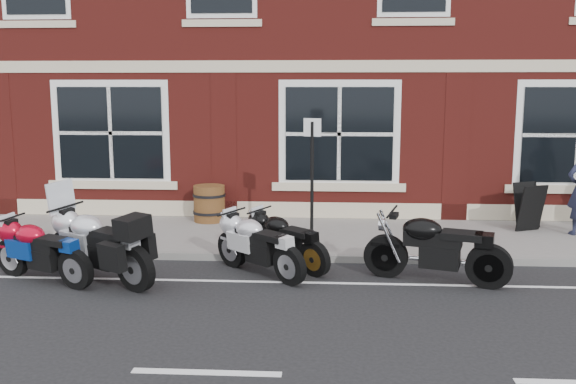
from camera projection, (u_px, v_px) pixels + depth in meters
name	position (u px, v px, depth m)	size (l,w,h in m)	color
ground	(243.00, 285.00, 9.74)	(80.00, 80.00, 0.00)	black
sidewalk	(263.00, 236.00, 12.68)	(30.00, 3.00, 0.12)	slate
kerb	(254.00, 257.00, 11.12)	(30.00, 0.16, 0.12)	slate
moto_touring_silver	(98.00, 242.00, 9.88)	(2.03, 1.37, 1.53)	black
moto_sport_red	(42.00, 249.00, 9.85)	(1.87, 0.96, 0.90)	black
moto_sport_black	(285.00, 239.00, 10.63)	(1.49, 1.37, 0.86)	black
moto_sport_silver	(259.00, 243.00, 10.21)	(1.55, 1.45, 0.90)	black
moto_naked_black	(434.00, 245.00, 9.83)	(2.18, 0.85, 1.01)	black
a_board_sign	(529.00, 207.00, 12.87)	(0.57, 0.38, 0.95)	black
barrel_planter	(209.00, 203.00, 13.71)	(0.70, 0.70, 0.77)	#423111
parking_sign	(312.00, 172.00, 11.60)	(0.32, 0.12, 2.30)	black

